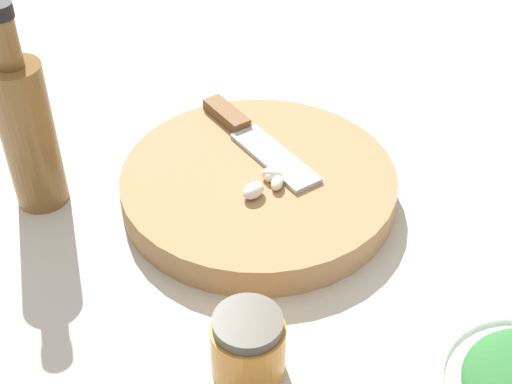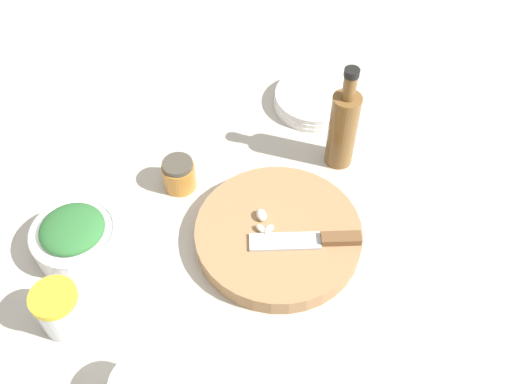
% 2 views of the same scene
% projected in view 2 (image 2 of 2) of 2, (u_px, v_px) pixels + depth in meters
% --- Properties ---
extents(ground_plane, '(5.00, 5.00, 0.00)m').
position_uv_depth(ground_plane, '(241.00, 228.00, 1.00)').
color(ground_plane, '#B2ADA3').
extents(cutting_board, '(0.28, 0.28, 0.03)m').
position_uv_depth(cutting_board, '(278.00, 235.00, 0.97)').
color(cutting_board, '#9E754C').
rests_on(cutting_board, ground_plane).
extents(chef_knife, '(0.16, 0.13, 0.01)m').
position_uv_depth(chef_knife, '(312.00, 240.00, 0.94)').
color(chef_knife, brown).
rests_on(chef_knife, cutting_board).
extents(garlic_cloves, '(0.04, 0.05, 0.01)m').
position_uv_depth(garlic_cloves, '(264.00, 223.00, 0.96)').
color(garlic_cloves, silver).
rests_on(garlic_cloves, cutting_board).
extents(herb_bowl, '(0.15, 0.15, 0.07)m').
position_uv_depth(herb_bowl, '(75.00, 236.00, 0.95)').
color(herb_bowl, white).
rests_on(herb_bowl, ground_plane).
extents(spice_jar, '(0.07, 0.07, 0.08)m').
position_uv_depth(spice_jar, '(59.00, 309.00, 0.85)').
color(spice_jar, silver).
rests_on(spice_jar, ground_plane).
extents(plate_stack, '(0.18, 0.18, 0.03)m').
position_uv_depth(plate_stack, '(316.00, 99.00, 1.20)').
color(plate_stack, white).
rests_on(plate_stack, ground_plane).
extents(honey_jar, '(0.06, 0.06, 0.06)m').
position_uv_depth(honey_jar, '(179.00, 174.00, 1.04)').
color(honey_jar, '#BC7A2D').
rests_on(honey_jar, ground_plane).
extents(oil_bottle, '(0.05, 0.05, 0.22)m').
position_uv_depth(oil_bottle, '(343.00, 127.00, 1.04)').
color(oil_bottle, brown).
rests_on(oil_bottle, ground_plane).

